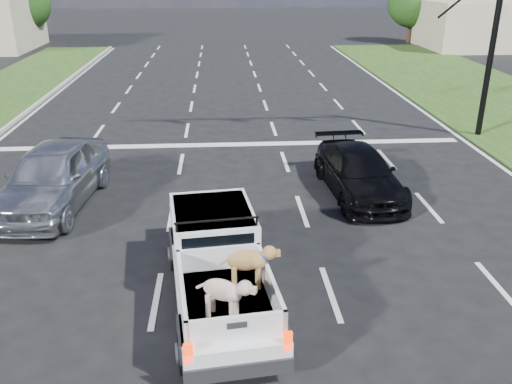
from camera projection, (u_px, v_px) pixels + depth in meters
ground at (244, 297)px, 10.83m from camera, size 160.00×160.00×0.00m
road_markings at (234, 178)px, 16.87m from camera, size 17.75×60.00×0.01m
traffic_signal at (433, 8)px, 19.11m from camera, size 9.11×0.31×7.00m
building_right at (502, 25)px, 42.77m from camera, size 12.00×7.00×3.60m
tree_far_c at (24, 4)px, 43.55m from camera, size 4.20×4.20×5.40m
tree_far_d at (413, 2)px, 45.51m from camera, size 4.20×4.20×5.40m
tree_far_e at (505, 2)px, 46.00m from camera, size 4.20×4.20×5.40m
pickup_truck at (219, 264)px, 10.39m from camera, size 2.24×4.90×1.78m
silver_sedan at (53, 176)px, 14.66m from camera, size 2.54×5.20×1.71m
black_coupe at (359, 172)px, 15.50m from camera, size 2.16×4.60×1.30m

